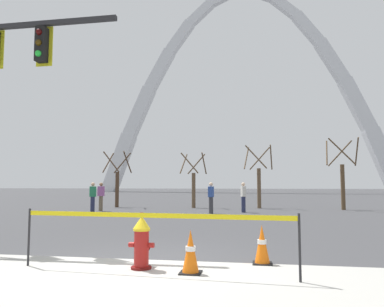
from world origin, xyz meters
name	(u,v)px	position (x,y,z in m)	size (l,w,h in m)	color
ground_plane	(147,263)	(0.00, 0.00, 0.00)	(240.00, 240.00, 0.00)	#3D3D3F
fire_hydrant	(142,242)	(0.03, -0.47, 0.47)	(0.46, 0.48, 0.99)	#5E0F0D
caution_tape_barrier	(152,231)	(0.30, -0.77, 0.70)	(4.81, 0.38, 1.05)	#232326
traffic_cone_by_hydrant	(262,245)	(2.14, 0.29, 0.36)	(0.36, 0.36, 0.73)	black
traffic_cone_mid_sidewalk	(191,252)	(0.95, -0.66, 0.36)	(0.36, 0.36, 0.73)	black
monument_arch	(243,98)	(0.00, 64.66, 18.31)	(57.25, 2.65, 41.17)	silver
tree_far_left	(117,183)	(-6.86, 16.15, 1.61)	(1.68, 1.69, 3.62)	#473323
tree_left_mid	(194,183)	(-1.81, 16.34, 1.55)	(1.62, 1.63, 3.49)	brown
tree_center_left	(259,180)	(2.29, 16.66, 1.74)	(1.81, 1.82, 3.92)	brown
tree_center_right	(342,178)	(7.14, 16.04, 1.86)	(1.93, 1.94, 4.19)	brown
pedestrian_walking_left	(211,198)	(-0.18, 11.95, 0.82)	(0.28, 0.38, 1.59)	#38383D
pedestrian_standing_center	(101,196)	(-6.46, 12.67, 0.82)	(0.35, 0.22, 1.59)	brown
pedestrian_walking_right	(243,197)	(1.43, 13.06, 0.82)	(0.30, 0.39, 1.59)	#232847
pedestrian_near_trees	(93,197)	(-6.38, 11.44, 0.82)	(0.39, 0.34, 1.59)	#232847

